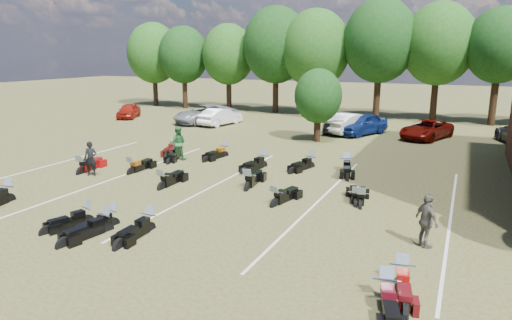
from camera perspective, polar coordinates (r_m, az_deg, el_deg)
The scene contains 34 objects.
ground at distance 16.96m, azimuth -1.79°, elevation -7.19°, with size 160.00×160.00×0.00m, color brown.
car_0 at distance 44.27m, azimuth -15.64°, elevation 5.94°, with size 1.56×3.88×1.32m, color maroon.
car_1 at distance 38.43m, azimuth -4.46°, elevation 5.42°, with size 1.52×4.34×1.43m, color silver.
car_2 at distance 39.60m, azimuth -6.35°, elevation 5.73°, with size 2.63×5.71×1.59m, color gray.
car_3 at distance 35.27m, azimuth 10.31°, elevation 4.44°, with size 1.83×4.50×1.31m, color black.
car_4 at distance 34.68m, azimuth 13.05°, elevation 4.41°, with size 1.88×4.68×1.60m, color #0B1C52.
car_5 at distance 34.87m, azimuth 11.86°, elevation 4.50°, with size 1.66×4.77×1.57m, color #B2B3AE.
car_6 at distance 34.33m, azimuth 20.54°, elevation 3.61°, with size 2.23×4.83×1.34m, color #630A05.
person_black at distance 23.78m, azimuth -19.96°, elevation 0.15°, with size 0.63×0.41×1.72m, color black.
person_green at distance 26.15m, azimuth -9.73°, elevation 2.10°, with size 0.92×0.72×1.90m, color #24602E.
person_grey at distance 15.14m, azimuth 20.55°, elevation -7.15°, with size 1.01×0.42×1.73m, color #545048.
motorcycle_0 at distance 21.24m, azimuth -28.54°, elevation -4.60°, with size 0.77×2.43×1.35m, color black, non-canonical shape.
motorcycle_1 at distance 17.55m, azimuth -20.35°, elevation -7.34°, with size 0.63×1.99×1.11m, color black, non-canonical shape.
motorcycle_2 at distance 16.51m, azimuth -18.27°, elevation -8.47°, with size 0.68×2.14×1.19m, color black, non-canonical shape.
motorcycle_3 at distance 16.98m, azimuth -17.49°, elevation -7.80°, with size 0.64×2.01×1.12m, color black, non-canonical shape.
motorcycle_4 at distance 16.17m, azimuth -13.22°, elevation -8.60°, with size 0.68×2.14×1.19m, color black, non-canonical shape.
motorcycle_5 at distance 12.07m, azimuth 15.85°, elevation -16.66°, with size 0.69×2.17×1.21m, color black, non-canonical shape.
motorcycle_6 at distance 12.93m, azimuth 17.64°, elevation -14.67°, with size 0.67×2.09×1.17m, color #470A0D, non-canonical shape.
motorcycle_7 at distance 24.58m, azimuth -21.00°, elevation -1.59°, with size 0.76×2.39×1.33m, color maroon, non-canonical shape.
motorcycle_8 at distance 23.76m, azimuth -15.27°, elevation -1.66°, with size 0.71×2.24×1.25m, color black, non-canonical shape.
motorcycle_9 at distance 20.84m, azimuth -11.62°, elevation -3.54°, with size 0.73×2.30×1.28m, color black, non-canonical shape.
motorcycle_10 at distance 18.20m, azimuth 2.43°, elevation -5.74°, with size 0.68×2.15×1.20m, color black, non-canonical shape.
motorcycle_11 at distance 20.31m, azimuth -1.03°, elevation -3.70°, with size 0.77×2.43×1.35m, color black, non-canonical shape.
motorcycle_12 at distance 18.48m, azimuth 12.92°, elevation -5.79°, with size 0.67×2.09×1.17m, color black, non-canonical shape.
motorcycle_13 at distance 18.67m, azimuth 12.29°, elevation -5.55°, with size 0.64×2.02×1.13m, color black, non-canonical shape.
motorcycle_14 at distance 28.45m, azimuth -10.25°, elevation 1.02°, with size 0.71×2.23×1.24m, color #430B09, non-canonical shape.
motorcycle_16 at distance 26.91m, azimuth -9.66°, elevation 0.35°, with size 0.69×2.17×1.21m, color black, non-canonical shape.
motorcycle_17 at distance 26.81m, azimuth -3.97°, elevation 0.46°, with size 0.71×2.24×1.25m, color black, non-canonical shape.
motorcycle_18 at distance 24.23m, azimuth 0.88°, elevation -0.90°, with size 0.74×2.31×1.29m, color black, non-canonical shape.
motorcycle_19 at distance 24.29m, azimuth 6.82°, elevation -0.96°, with size 0.69×2.17×1.21m, color black, non-canonical shape.
motorcycle_20 at distance 23.90m, azimuth 11.22°, elevation -1.35°, with size 0.76×2.38×1.33m, color black, non-canonical shape.
tree_line at distance 43.96m, azimuth 14.58°, elevation 13.35°, with size 56.00×6.00×9.79m.
young_tree_midfield at distance 31.20m, azimuth 7.78°, elevation 7.93°, with size 3.20×3.20×4.70m.
parking_lines at distance 20.82m, azimuth -5.48°, elevation -3.31°, with size 20.10×14.00×0.01m.
Camera 1 is at (7.16, -14.19, 5.92)m, focal length 32.00 mm.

